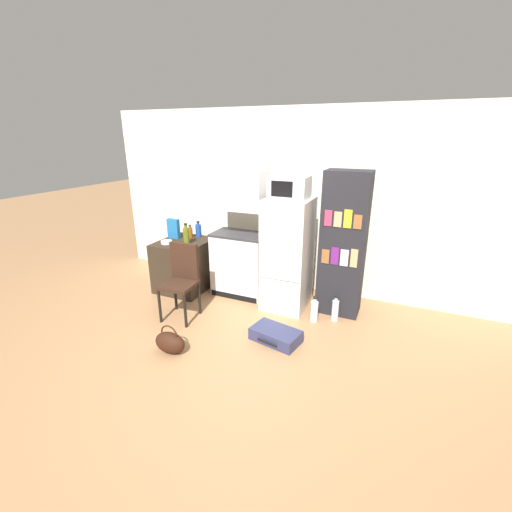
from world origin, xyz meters
The scene contains 18 objects.
ground_plane centered at (0.00, 0.00, 0.00)m, with size 24.00×24.00×0.00m, color #A3754C.
wall_back centered at (0.20, 2.00, 1.31)m, with size 6.40×0.10×2.63m.
side_table centered at (-1.37, 1.20, 0.38)m, with size 0.71×0.80×0.75m.
kitchen_hutch centered at (-0.52, 1.37, 0.90)m, with size 0.78×0.47×1.96m.
refrigerator centered at (0.24, 1.29, 0.75)m, with size 0.57×0.65×1.50m.
microwave centered at (0.24, 1.28, 1.64)m, with size 0.47×0.36×0.28m.
bookshelf centered at (0.93, 1.41, 0.93)m, with size 0.55×0.38×1.86m.
bottle_olive_oil centered at (-1.24, 1.10, 0.89)m, with size 0.09×0.09×0.31m.
bottle_green_tall centered at (-1.67, 1.45, 0.86)m, with size 0.07×0.07×0.25m.
bottle_blue_soda centered at (-1.30, 1.52, 0.86)m, with size 0.09×0.09×0.24m.
bottle_amber_beer centered at (-1.38, 1.40, 0.84)m, with size 0.07×0.07×0.20m.
bowl centered at (-1.53, 1.01, 0.78)m, with size 0.16×0.16×0.04m.
cereal_box centered at (-1.59, 1.28, 0.90)m, with size 0.19×0.07×0.30m.
chair centered at (-0.90, 0.48, 0.57)m, with size 0.43×0.43×0.96m.
suitcase_large_flat centered at (0.42, 0.40, 0.07)m, with size 0.61×0.43×0.14m.
handbag centered at (-0.56, -0.28, 0.12)m, with size 0.36×0.20×0.33m.
water_bottle_front centered at (0.71, 1.01, 0.14)m, with size 0.10×0.10×0.34m.
water_bottle_middle centered at (0.95, 1.14, 0.15)m, with size 0.09×0.09×0.35m.
Camera 1 is at (1.59, -2.81, 2.26)m, focal length 24.00 mm.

